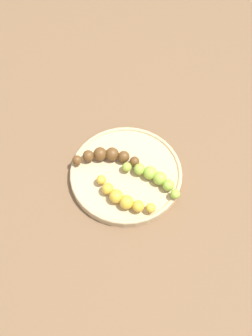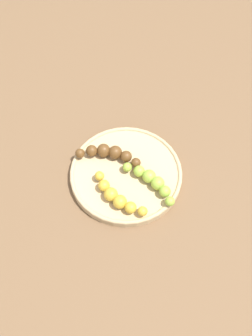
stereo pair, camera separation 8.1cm
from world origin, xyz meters
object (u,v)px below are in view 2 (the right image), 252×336
Objects in this scene: banana_spotted at (117,197)px; banana_green at (152,181)px; fruit_bowl at (126,174)px; banana_overripe at (109,153)px.

banana_spotted and banana_green have the same top height.
banana_green is at bearing 5.36° from fruit_bowl.
banana_green is (0.04, 0.08, -0.00)m from banana_spotted.
banana_overripe is (-0.06, 0.01, 0.02)m from fruit_bowl.
banana_spotted is at bearing -71.22° from fruit_bowl.
banana_spotted is 0.09m from banana_green.
fruit_bowl is 1.80× the size of banana_overripe.
banana_green is (0.13, -0.01, -0.00)m from banana_overripe.
banana_overripe reaches higher than fruit_bowl.
fruit_bowl is 0.08m from banana_spotted.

